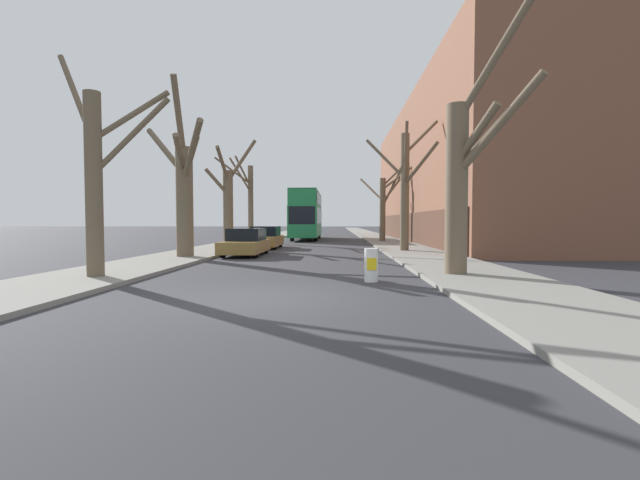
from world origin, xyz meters
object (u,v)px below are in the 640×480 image
street_tree_left_2 (228,203)px  parked_car_1 (265,238)px  street_tree_right_1 (405,186)px  street_tree_right_0 (464,174)px  parked_car_0 (246,243)px  street_tree_left_0 (97,174)px  street_tree_left_3 (249,199)px  double_decker_bus (307,213)px  street_tree_right_2 (385,202)px  traffic_bollard (371,265)px  street_tree_left_1 (184,187)px

street_tree_left_2 → parked_car_1: (2.20, 0.65, -2.20)m
street_tree_right_1 → parked_car_1: (-8.25, 3.53, -2.97)m
street_tree_left_2 → street_tree_right_0: (10.48, -13.49, 0.22)m
street_tree_right_0 → street_tree_right_1: 10.62m
street_tree_left_2 → parked_car_0: size_ratio=1.51×
street_tree_left_0 → street_tree_left_3: size_ratio=1.00×
street_tree_left_2 → double_decker_bus: bearing=74.6°
street_tree_right_1 → parked_car_0: (-8.25, -2.28, -2.99)m
street_tree_left_2 → street_tree_right_2: (10.62, 8.43, 0.38)m
street_tree_right_1 → double_decker_bus: bearing=111.0°
street_tree_left_3 → double_decker_bus: size_ratio=0.58×
street_tree_right_2 → traffic_bollard: size_ratio=7.51×
street_tree_right_1 → street_tree_right_2: size_ratio=1.05×
double_decker_bus → street_tree_right_2: bearing=-40.6°
street_tree_left_2 → street_tree_left_3: size_ratio=1.01×
street_tree_left_2 → street_tree_left_3: 7.56m
street_tree_right_0 → double_decker_bus: bearing=103.4°
street_tree_left_1 → double_decker_bus: size_ratio=0.66×
street_tree_right_1 → double_decker_bus: street_tree_right_1 is taller
street_tree_left_0 → street_tree_right_1: street_tree_right_1 is taller
parked_car_1 → street_tree_left_1: bearing=-106.2°
street_tree_left_0 → street_tree_left_1: 6.98m
street_tree_left_1 → street_tree_right_1: (10.58, 4.48, 0.39)m
street_tree_left_1 → street_tree_left_3: 14.90m
street_tree_right_0 → parked_car_0: 12.00m
double_decker_bus → parked_car_0: 19.51m
street_tree_left_3 → street_tree_right_2: size_ratio=0.96×
street_tree_left_1 → double_decker_bus: 21.93m
street_tree_left_0 → parked_car_0: street_tree_left_0 is taller
street_tree_left_3 → parked_car_0: street_tree_left_3 is taller
street_tree_right_1 → parked_car_0: street_tree_right_1 is taller
street_tree_right_1 → traffic_bollard: bearing=-103.5°
parked_car_1 → street_tree_right_2: bearing=42.7°
street_tree_left_3 → traffic_bollard: bearing=-70.1°
street_tree_left_2 → parked_car_0: bearing=-66.9°
street_tree_right_1 → street_tree_left_1: bearing=-157.0°
street_tree_left_1 → street_tree_right_1: bearing=23.0°
street_tree_right_1 → street_tree_left_3: bearing=135.8°
street_tree_left_0 → parked_car_0: size_ratio=1.49×
street_tree_left_2 → street_tree_right_2: size_ratio=0.98×
traffic_bollard → double_decker_bus: bearing=97.5°
street_tree_right_0 → parked_car_0: street_tree_right_0 is taller
double_decker_bus → traffic_bollard: bearing=-82.5°
street_tree_left_3 → street_tree_right_0: bearing=-62.9°
parked_car_0 → street_tree_right_0: bearing=-45.1°
street_tree_left_1 → street_tree_left_2: (0.13, 7.37, -0.38)m
street_tree_right_0 → traffic_bollard: size_ratio=8.11×
street_tree_left_2 → traffic_bollard: bearing=-62.0°
double_decker_bus → parked_car_1: 13.77m
street_tree_right_1 → street_tree_right_0: bearing=-89.8°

